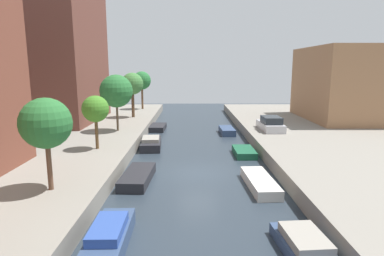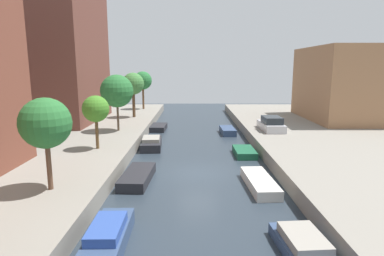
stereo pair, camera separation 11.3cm
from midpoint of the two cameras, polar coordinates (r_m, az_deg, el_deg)
name	(u,v)px [view 1 (the left image)]	position (r m, az deg, el deg)	size (l,w,h in m)	color
ground_plane	(198,173)	(22.03, 0.86, -7.87)	(84.00, 84.00, 0.00)	#28333D
apartment_tower_far	(46,19)	(40.02, -24.31, 16.95)	(10.00, 12.30, 22.04)	brown
low_block_right	(351,84)	(41.91, 26.01, 7.00)	(10.00, 12.26, 8.22)	#9E704C
street_tree_1	(46,124)	(17.12, -24.37, 0.70)	(2.46, 2.46, 4.57)	brown
street_tree_2	(95,109)	(24.81, -16.66, 3.15)	(1.96, 1.96, 3.96)	brown
street_tree_3	(116,91)	(31.45, -13.20, 6.29)	(3.07, 3.07, 5.31)	brown
street_tree_4	(132,84)	(39.86, -10.48, 7.55)	(2.61, 2.61, 5.33)	brown
street_tree_5	(142,81)	(47.53, -8.83, 8.16)	(2.59, 2.59, 5.38)	brown
parked_car	(271,124)	(32.20, 13.49, 0.63)	(1.95, 4.21, 1.35)	#B7B7BC
moored_boat_left_1	(109,237)	(13.81, -14.53, -17.99)	(1.47, 4.23, 1.06)	#33476B
moored_boat_left_2	(138,177)	(20.67, -9.65, -8.39)	(1.83, 4.32, 0.62)	#232328
moored_boat_left_3	(151,143)	(28.75, -7.30, -2.66)	(1.94, 4.05, 0.98)	#232328
moored_boat_left_4	(158,127)	(36.82, -6.09, 0.09)	(1.77, 3.49, 0.58)	#232328
moored_boat_right_1	(307,249)	(13.61, 19.17, -19.28)	(1.90, 4.07, 0.81)	#33476B
moored_boat_right_2	(260,182)	(19.85, 11.64, -9.31)	(1.63, 4.53, 0.59)	beige
moored_boat_right_3	(244,152)	(26.58, 8.99, -4.17)	(1.62, 3.13, 0.52)	#195638
moored_boat_right_4	(227,131)	(34.77, 6.04, -0.48)	(1.52, 3.42, 0.65)	#33476B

